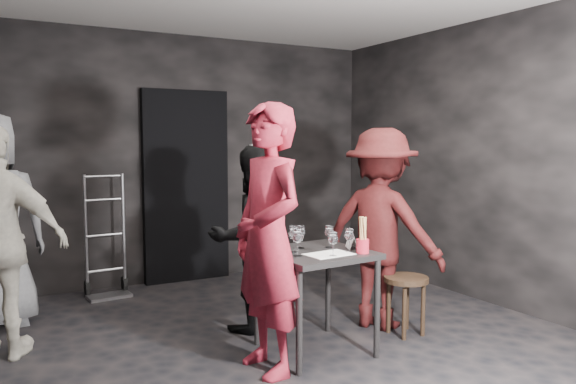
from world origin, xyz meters
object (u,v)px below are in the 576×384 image
server_red (268,211)px  man_maroon (381,218)px  tasting_table (315,264)px  breadstick_cup (363,235)px  woman_black (252,238)px  wine_bottle (276,238)px  stool (406,288)px  hand_truck (107,274)px

server_red → man_maroon: bearing=103.1°
tasting_table → breadstick_cup: size_ratio=2.66×
tasting_table → woman_black: (-0.19, 0.67, 0.11)m
tasting_table → man_maroon: (0.78, 0.22, 0.26)m
woman_black → breadstick_cup: (0.45, -0.90, 0.12)m
woman_black → wine_bottle: woman_black is taller
stool → wine_bottle: wine_bottle is taller
stool → woman_black: 1.30m
tasting_table → wine_bottle: size_ratio=2.46×
wine_bottle → stool: bearing=-3.7°
stool → man_maroon: man_maroon is taller
stool → wine_bottle: bearing=176.3°
hand_truck → server_red: server_red is taller
server_red → wine_bottle: size_ratio=7.12×
hand_truck → man_maroon: size_ratio=0.67×
hand_truck → man_maroon: 2.83m
hand_truck → tasting_table: (1.05, -2.27, 0.43)m
wine_bottle → breadstick_cup: (0.56, -0.26, 0.01)m
hand_truck → stool: hand_truck is taller
man_maroon → wine_bottle: size_ratio=5.98×
server_red → breadstick_cup: server_red is taller
stool → woman_black: (-1.02, 0.72, 0.38)m
hand_truck → stool: bearing=-56.1°
man_maroon → breadstick_cup: (-0.52, -0.45, -0.03)m
wine_bottle → tasting_table: bearing=-5.6°
stool → breadstick_cup: breadstick_cup is taller
tasting_table → server_red: bearing=-162.5°
tasting_table → man_maroon: size_ratio=0.41×
woman_black → breadstick_cup: 1.01m
stool → woman_black: woman_black is taller
hand_truck → woman_black: size_ratio=0.80×
server_red → man_maroon: 1.30m
tasting_table → woman_black: size_ratio=0.49×
woman_black → man_maroon: size_ratio=0.83×
stool → server_red: 1.47m
tasting_table → man_maroon: bearing=16.1°
server_red → hand_truck: bearing=-169.9°
hand_truck → server_red: bearing=-81.3°
server_red → tasting_table: bearing=103.9°
server_red → man_maroon: size_ratio=1.19×
tasting_table → server_red: 0.65m
hand_truck → stool: (1.87, -2.32, 0.16)m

